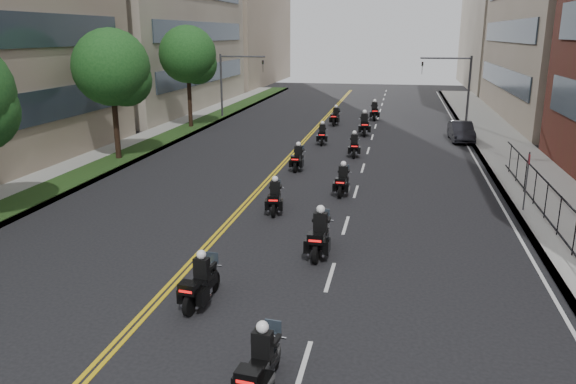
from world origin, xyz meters
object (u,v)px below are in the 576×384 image
at_px(motorcycle_1, 261,365).
at_px(motorcycle_7, 354,146).
at_px(motorcycle_8, 322,135).
at_px(motorcycle_4, 275,198).
at_px(parked_sedan, 461,131).
at_px(motorcycle_9, 364,125).
at_px(motorcycle_3, 320,236).
at_px(motorcycle_6, 298,159).
at_px(motorcycle_11, 374,112).
at_px(motorcycle_10, 336,117).
at_px(motorcycle_5, 343,181).
at_px(motorcycle_2, 200,284).

relative_size(motorcycle_1, motorcycle_7, 1.00).
bearing_deg(motorcycle_8, motorcycle_4, -95.16).
height_order(motorcycle_4, parked_sedan, motorcycle_4).
xyz_separation_m(motorcycle_8, motorcycle_9, (2.59, 4.09, 0.12)).
xyz_separation_m(motorcycle_3, parked_sedan, (6.79, 22.95, -0.01)).
relative_size(motorcycle_3, motorcycle_6, 1.11).
height_order(motorcycle_3, motorcycle_7, motorcycle_3).
bearing_deg(motorcycle_7, motorcycle_6, -128.91).
xyz_separation_m(motorcycle_7, motorcycle_11, (0.48, 15.53, 0.08)).
relative_size(motorcycle_3, motorcycle_9, 0.93).
bearing_deg(motorcycle_10, motorcycle_1, -82.03).
bearing_deg(motorcycle_1, motorcycle_7, 96.34).
xyz_separation_m(motorcycle_3, motorcycle_8, (-2.65, 19.90, -0.07)).
distance_m(motorcycle_3, motorcycle_9, 23.98).
xyz_separation_m(motorcycle_7, parked_sedan, (6.98, 6.58, 0.05)).
bearing_deg(motorcycle_9, motorcycle_7, -96.82).
xyz_separation_m(motorcycle_11, parked_sedan, (6.49, -8.94, -0.03)).
xyz_separation_m(motorcycle_6, motorcycle_9, (2.88, 11.86, 0.12)).
bearing_deg(motorcycle_9, motorcycle_3, -95.76).
height_order(motorcycle_6, motorcycle_9, motorcycle_9).
distance_m(motorcycle_10, parked_sedan, 10.93).
height_order(motorcycle_5, parked_sedan, motorcycle_5).
bearing_deg(parked_sedan, motorcycle_3, -109.48).
bearing_deg(motorcycle_3, motorcycle_1, -89.99).
bearing_deg(motorcycle_1, motorcycle_9, 96.09).
xyz_separation_m(motorcycle_7, motorcycle_9, (0.12, 7.62, 0.12)).
bearing_deg(motorcycle_11, parked_sedan, -59.19).
height_order(motorcycle_7, motorcycle_9, motorcycle_9).
bearing_deg(motorcycle_8, parked_sedan, 12.28).
height_order(motorcycle_2, motorcycle_6, motorcycle_2).
distance_m(motorcycle_11, parked_sedan, 11.05).
relative_size(motorcycle_8, motorcycle_11, 0.88).
distance_m(motorcycle_1, motorcycle_2, 4.41).
height_order(motorcycle_4, motorcycle_5, motorcycle_5).
bearing_deg(motorcycle_4, motorcycle_7, 70.98).
bearing_deg(motorcycle_9, motorcycle_4, -103.09).
bearing_deg(motorcycle_6, motorcycle_2, -88.59).
bearing_deg(parked_sedan, motorcycle_4, -119.65).
xyz_separation_m(motorcycle_10, parked_sedan, (9.50, -5.41, 0.02)).
distance_m(motorcycle_7, motorcycle_11, 15.53).
bearing_deg(motorcycle_2, motorcycle_8, 96.10).
distance_m(motorcycle_9, parked_sedan, 6.93).
relative_size(motorcycle_3, parked_sedan, 0.57).
relative_size(motorcycle_2, motorcycle_11, 0.88).
distance_m(motorcycle_7, parked_sedan, 9.59).
xyz_separation_m(motorcycle_6, motorcycle_11, (3.24, 19.77, 0.09)).
bearing_deg(parked_sedan, motorcycle_10, 147.34).
bearing_deg(motorcycle_7, motorcycle_2, -102.97).
height_order(motorcycle_3, motorcycle_8, motorcycle_3).
bearing_deg(motorcycle_11, motorcycle_8, -108.99).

